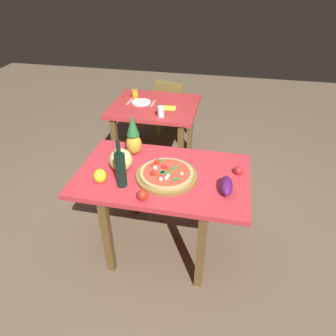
{
  "coord_description": "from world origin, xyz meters",
  "views": [
    {
      "loc": [
        0.42,
        -1.84,
        2.1
      ],
      "look_at": [
        0.04,
        0.01,
        0.82
      ],
      "focal_mm": 32.4,
      "sensor_mm": 36.0,
      "label": 1
    }
  ],
  "objects": [
    {
      "name": "drinking_glass_water",
      "position": [
        -0.24,
        1.0,
        0.82
      ],
      "size": [
        0.07,
        0.07,
        0.11
      ],
      "primitive_type": "cylinder",
      "color": "silver",
      "rests_on": "background_table"
    },
    {
      "name": "napkin_folded",
      "position": [
        -0.2,
        1.23,
        0.77
      ],
      "size": [
        0.14,
        0.13,
        0.01
      ],
      "primitive_type": "cube",
      "rotation": [
        0.0,
        0.0,
        0.04
      ],
      "color": "yellow",
      "rests_on": "background_table"
    },
    {
      "name": "pizza",
      "position": [
        0.03,
        -0.05,
        0.81
      ],
      "size": [
        0.4,
        0.4,
        0.06
      ],
      "color": "tan",
      "rests_on": "pizza_board"
    },
    {
      "name": "bell_pepper",
      "position": [
        -0.42,
        -0.19,
        0.82
      ],
      "size": [
        0.1,
        0.1,
        0.11
      ],
      "primitive_type": "ellipsoid",
      "color": "yellow",
      "rests_on": "display_table"
    },
    {
      "name": "tomato_beside_pepper",
      "position": [
        -0.07,
        -0.33,
        0.81
      ],
      "size": [
        0.08,
        0.08,
        0.08
      ],
      "primitive_type": "sphere",
      "color": "red",
      "rests_on": "display_table"
    },
    {
      "name": "dining_chair",
      "position": [
        -0.31,
        1.94,
        0.48
      ],
      "size": [
        0.48,
        0.48,
        0.85
      ],
      "rotation": [
        0.0,
        0.0,
        2.9
      ],
      "color": "olive",
      "rests_on": "ground_plane"
    },
    {
      "name": "display_table",
      "position": [
        0.0,
        0.0,
        0.67
      ],
      "size": [
        1.3,
        0.81,
        0.77
      ],
      "color": "brown",
      "rests_on": "ground_plane"
    },
    {
      "name": "background_table",
      "position": [
        -0.38,
        1.29,
        0.65
      ],
      "size": [
        0.96,
        0.84,
        0.77
      ],
      "color": "brown",
      "rests_on": "ground_plane"
    },
    {
      "name": "fork_utensil",
      "position": [
        -0.68,
        1.31,
        0.77
      ],
      "size": [
        0.02,
        0.18,
        0.01
      ],
      "primitive_type": "cube",
      "rotation": [
        0.0,
        0.0,
        -0.03
      ],
      "color": "silver",
      "rests_on": "background_table"
    },
    {
      "name": "pizza_board",
      "position": [
        0.04,
        -0.04,
        0.78
      ],
      "size": [
        0.46,
        0.46,
        0.02
      ],
      "primitive_type": "cylinder",
      "color": "olive",
      "rests_on": "display_table"
    },
    {
      "name": "wine_bottle",
      "position": [
        -0.25,
        -0.2,
        0.91
      ],
      "size": [
        0.08,
        0.08,
        0.37
      ],
      "color": "black",
      "rests_on": "display_table"
    },
    {
      "name": "tomato_at_corner",
      "position": [
        0.56,
        0.11,
        0.8
      ],
      "size": [
        0.07,
        0.07,
        0.07
      ],
      "primitive_type": "sphere",
      "color": "red",
      "rests_on": "display_table"
    },
    {
      "name": "drinking_glass_juice",
      "position": [
        -0.66,
        1.46,
        0.81
      ],
      "size": [
        0.08,
        0.08,
        0.09
      ],
      "primitive_type": "cylinder",
      "color": "orange",
      "rests_on": "background_table"
    },
    {
      "name": "pineapple_left",
      "position": [
        -0.3,
        0.24,
        0.92
      ],
      "size": [
        0.13,
        0.13,
        0.35
      ],
      "color": "gold",
      "rests_on": "display_table"
    },
    {
      "name": "eggplant",
      "position": [
        0.48,
        -0.12,
        0.81
      ],
      "size": [
        0.1,
        0.21,
        0.09
      ],
      "primitive_type": "ellipsoid",
      "rotation": [
        0.0,
        0.0,
        1.64
      ],
      "color": "#531756",
      "rests_on": "display_table"
    },
    {
      "name": "ground_plane",
      "position": [
        0.0,
        0.0,
        0.0
      ],
      "size": [
        10.0,
        10.0,
        0.0
      ],
      "primitive_type": "plane",
      "color": "brown"
    },
    {
      "name": "knife_utensil",
      "position": [
        -0.4,
        1.31,
        0.77
      ],
      "size": [
        0.02,
        0.18,
        0.01
      ],
      "primitive_type": "cube",
      "rotation": [
        0.0,
        0.0,
        0.01
      ],
      "color": "silver",
      "rests_on": "background_table"
    },
    {
      "name": "dinner_plate",
      "position": [
        -0.54,
        1.31,
        0.78
      ],
      "size": [
        0.22,
        0.22,
        0.02
      ],
      "primitive_type": "cylinder",
      "color": "white",
      "rests_on": "background_table"
    },
    {
      "name": "melon",
      "position": [
        -0.32,
        -0.02,
        0.86
      ],
      "size": [
        0.18,
        0.18,
        0.18
      ],
      "primitive_type": "sphere",
      "color": "#DCD276",
      "rests_on": "display_table"
    }
  ]
}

